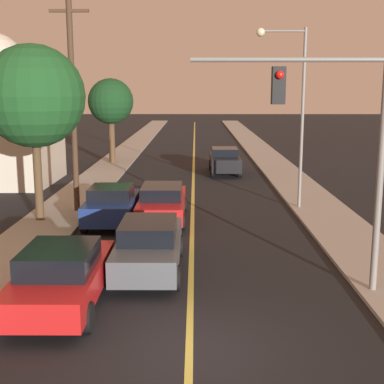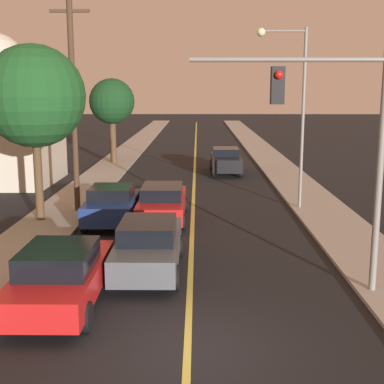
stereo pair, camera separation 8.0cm
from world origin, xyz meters
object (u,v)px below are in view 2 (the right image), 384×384
at_px(utility_pole_left, 73,103).
at_px(car_near_lane_second, 162,202).
at_px(traffic_signal_mast, 337,130).
at_px(car_outer_lane_front, 61,275).
at_px(car_near_lane_front, 149,245).
at_px(tree_left_far, 112,102).
at_px(streetlamp_right, 292,95).
at_px(tree_left_near, 34,97).
at_px(car_far_oncoming, 226,160).
at_px(car_outer_lane_second, 112,205).

bearing_deg(utility_pole_left, car_near_lane_second, -18.35).
bearing_deg(traffic_signal_mast, car_outer_lane_front, -172.61).
relative_size(car_near_lane_front, car_outer_lane_front, 1.02).
bearing_deg(car_near_lane_second, tree_left_far, 105.43).
distance_m(streetlamp_right, tree_left_near, 10.54).
relative_size(car_far_oncoming, tree_left_far, 0.77).
height_order(car_outer_lane_front, utility_pole_left, utility_pole_left).
distance_m(car_near_lane_second, car_far_oncoming, 12.41).
distance_m(car_near_lane_front, car_outer_lane_front, 3.17).
bearing_deg(traffic_signal_mast, utility_pole_left, 133.37).
xyz_separation_m(car_far_oncoming, streetlamp_right, (2.26, -10.01, 4.16)).
distance_m(car_far_oncoming, traffic_signal_mast, 20.19).
relative_size(car_near_lane_second, utility_pole_left, 0.56).
xyz_separation_m(traffic_signal_mast, utility_pole_left, (-8.57, 9.07, 0.43)).
xyz_separation_m(utility_pole_left, tree_left_near, (-1.12, -1.64, 0.27)).
height_order(streetlamp_right, tree_left_far, streetlamp_right).
relative_size(car_near_lane_second, traffic_signal_mast, 0.80).
relative_size(car_near_lane_second, car_far_oncoming, 1.09).
relative_size(car_outer_lane_second, car_far_oncoming, 0.88).
xyz_separation_m(car_outer_lane_second, streetlamp_right, (7.33, 2.75, 4.19)).
relative_size(car_outer_lane_second, streetlamp_right, 0.52).
xyz_separation_m(car_near_lane_front, tree_left_near, (-4.84, 5.77, 4.14)).
bearing_deg(traffic_signal_mast, car_outer_lane_second, 133.69).
relative_size(car_outer_lane_front, car_far_oncoming, 1.03).
relative_size(car_near_lane_front, tree_left_near, 0.69).
relative_size(car_near_lane_second, car_outer_lane_second, 1.24).
bearing_deg(tree_left_near, car_far_oncoming, 57.14).
bearing_deg(car_near_lane_front, car_outer_lane_second, 109.44).
distance_m(traffic_signal_mast, streetlamp_right, 9.86).
xyz_separation_m(car_far_oncoming, utility_pole_left, (-6.89, -10.76, 3.84)).
bearing_deg(streetlamp_right, car_near_lane_front, -123.61).
xyz_separation_m(car_near_lane_front, streetlamp_right, (5.42, 8.16, 4.18)).
distance_m(car_near_lane_front, car_far_oncoming, 18.44).
height_order(car_outer_lane_second, traffic_signal_mast, traffic_signal_mast).
distance_m(car_near_lane_front, streetlamp_right, 10.65).
distance_m(car_near_lane_second, utility_pole_left, 5.55).
relative_size(car_far_oncoming, tree_left_near, 0.66).
bearing_deg(car_outer_lane_second, tree_left_far, 98.69).
height_order(car_near_lane_second, car_outer_lane_second, car_outer_lane_second).
distance_m(car_near_lane_front, traffic_signal_mast, 6.17).
height_order(traffic_signal_mast, tree_left_far, traffic_signal_mast).
bearing_deg(car_outer_lane_second, utility_pole_left, 132.23).
relative_size(car_outer_lane_front, car_outer_lane_second, 1.17).
bearing_deg(utility_pole_left, streetlamp_right, 4.69).
height_order(car_near_lane_second, car_far_oncoming, car_far_oncoming).
height_order(car_near_lane_second, streetlamp_right, streetlamp_right).
distance_m(car_outer_lane_front, car_outer_lane_second, 7.94).
bearing_deg(car_outer_lane_second, car_far_oncoming, 68.30).
xyz_separation_m(car_near_lane_front, car_outer_lane_second, (-1.91, 5.41, -0.01)).
height_order(car_outer_lane_second, utility_pole_left, utility_pole_left).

